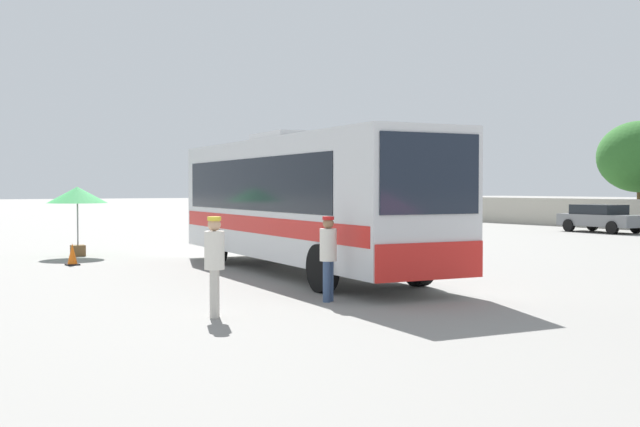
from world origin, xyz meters
TOP-DOWN VIEW (x-y plane):
  - ground_plane at (0.00, 10.00)m, footprint 300.00×300.00m
  - coach_bus_silver_red at (-1.49, -0.31)m, footprint 12.05×3.85m
  - attendant_by_bus_door at (3.34, -2.60)m, footprint 0.46×0.46m
  - passenger_waiting_on_apron at (3.86, -5.29)m, footprint 0.47×0.47m
  - vendor_umbrella_near_gate_green at (-9.78, -3.82)m, footprint 1.95×1.95m
  - parked_car_leftmost_grey at (-9.32, 22.29)m, footprint 4.44×2.14m
  - roadside_tree_left at (-11.56, 28.63)m, footprint 4.82×4.82m
  - traffic_cone_on_apron at (-6.75, -4.82)m, footprint 0.36×0.36m

SIDE VIEW (x-z plane):
  - ground_plane at x=0.00m, z-range 0.00..0.00m
  - traffic_cone_on_apron at x=-6.75m, z-range -0.01..0.63m
  - parked_car_leftmost_grey at x=-9.32m, z-range 0.05..1.45m
  - attendant_by_bus_door at x=3.34m, z-range 0.12..1.80m
  - passenger_waiting_on_apron at x=3.86m, z-range 0.12..1.87m
  - vendor_umbrella_near_gate_green at x=-9.78m, z-range 0.81..3.09m
  - coach_bus_silver_red at x=-1.49m, z-range 0.12..3.86m
  - roadside_tree_left at x=-11.56m, z-range 0.99..7.07m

